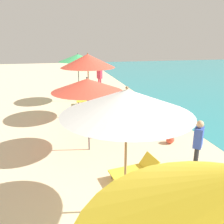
{
  "coord_description": "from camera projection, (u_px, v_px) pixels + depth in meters",
  "views": [
    {
      "loc": [
        -0.95,
        2.16,
        3.62
      ],
      "look_at": [
        0.66,
        9.16,
        1.35
      ],
      "focal_mm": 37.4,
      "sensor_mm": 36.0,
      "label": 1
    }
  ],
  "objects": [
    {
      "name": "umbrella_third",
      "position": [
        127.0,
        102.0,
        4.39
      ],
      "size": [
        2.56,
        2.56,
        2.78
      ],
      "color": "olive",
      "rests_on": "ground"
    },
    {
      "name": "lounger_third_shoreside",
      "position": [
        135.0,
        170.0,
        6.18
      ],
      "size": [
        1.3,
        0.82,
        0.59
      ],
      "rotation": [
        0.0,
        0.0,
        3.28
      ],
      "color": "yellow",
      "rests_on": "ground"
    },
    {
      "name": "umbrella_fourth",
      "position": [
        87.0,
        85.0,
        7.3
      ],
      "size": [
        2.26,
        2.26,
        2.49
      ],
      "color": "#4C4C51",
      "rests_on": "ground"
    },
    {
      "name": "lounger_fourth_shoreside",
      "position": [
        110.0,
        127.0,
        9.22
      ],
      "size": [
        1.22,
        0.71,
        0.54
      ],
      "rotation": [
        0.0,
        0.0,
        3.16
      ],
      "color": "yellow",
      "rests_on": "ground"
    },
    {
      "name": "umbrella_fifth",
      "position": [
        88.0,
        61.0,
        10.48
      ],
      "size": [
        2.47,
        2.47,
        3.03
      ],
      "color": "olive",
      "rests_on": "ground"
    },
    {
      "name": "lounger_fifth_shoreside",
      "position": [
        98.0,
        106.0,
        12.18
      ],
      "size": [
        1.61,
        0.67,
        0.51
      ],
      "rotation": [
        0.0,
        0.0,
        3.16
      ],
      "color": "yellow",
      "rests_on": "ground"
    },
    {
      "name": "lounger_fifth_inland",
      "position": [
        108.0,
        118.0,
        10.31
      ],
      "size": [
        1.59,
        0.68,
        0.54
      ],
      "rotation": [
        0.0,
        0.0,
        3.22
      ],
      "color": "yellow",
      "rests_on": "ground"
    },
    {
      "name": "umbrella_farthest",
      "position": [
        78.0,
        58.0,
        13.43
      ],
      "size": [
        2.24,
        2.24,
        2.83
      ],
      "color": "#4C4C51",
      "rests_on": "ground"
    },
    {
      "name": "lounger_farthest_shoreside",
      "position": [
        87.0,
        92.0,
        15.22
      ],
      "size": [
        1.5,
        0.7,
        0.67
      ],
      "rotation": [
        0.0,
        0.0,
        3.09
      ],
      "color": "yellow",
      "rests_on": "ground"
    },
    {
      "name": "lounger_farthest_inland",
      "position": [
        88.0,
        100.0,
        13.27
      ],
      "size": [
        1.35,
        0.77,
        0.57
      ],
      "rotation": [
        0.0,
        0.0,
        3.03
      ],
      "color": "yellow",
      "rests_on": "ground"
    },
    {
      "name": "person_walking_near",
      "position": [
        100.0,
        76.0,
        16.73
      ],
      "size": [
        0.4,
        0.42,
        1.77
      ],
      "rotation": [
        0.0,
        0.0,
        0.67
      ],
      "color": "#D8334C",
      "rests_on": "ground"
    },
    {
      "name": "person_walking_mid",
      "position": [
        198.0,
        141.0,
        6.42
      ],
      "size": [
        0.4,
        0.42,
        1.52
      ],
      "rotation": [
        0.0,
        0.0,
        5.57
      ],
      "color": "#262628",
      "rests_on": "ground"
    },
    {
      "name": "beach_ball",
      "position": [
        170.0,
        139.0,
        8.41
      ],
      "size": [
        0.31,
        0.31,
        0.31
      ],
      "primitive_type": "sphere",
      "color": "#E54C38",
      "rests_on": "ground"
    },
    {
      "name": "cooler_box",
      "position": [
        68.0,
        89.0,
        16.73
      ],
      "size": [
        0.52,
        0.54,
        0.39
      ],
      "color": "#338C59",
      "rests_on": "ground"
    }
  ]
}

